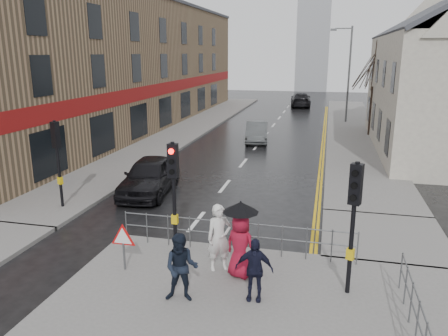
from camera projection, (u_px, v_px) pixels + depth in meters
The scene contains 22 objects.
ground at pixel (167, 258), 13.17m from camera, with size 120.00×120.00×0.00m, color black.
left_pavement at pixel (192, 126), 36.23m from camera, with size 4.00×44.00×0.14m, color #605E5B.
right_pavement at pixel (353, 128), 35.19m from camera, with size 4.00×40.00×0.14m, color #605E5B.
pavement_bridge_right at pixel (383, 237), 14.51m from camera, with size 4.00×4.20×0.14m, color #605E5B.
building_left_terrace at pixel (122, 65), 35.26m from camera, with size 8.00×42.00×10.00m, color #896F4F.
church_tower at pixel (314, 33), 68.81m from camera, with size 5.00×5.00×18.00m, color #979AA0.
traffic_signal_near_left at pixel (174, 178), 12.67m from camera, with size 0.28×0.27×3.40m.
traffic_signal_near_right at pixel (354, 206), 10.42m from camera, with size 0.34×0.33×3.40m.
traffic_signal_far_left at pixel (57, 149), 16.59m from camera, with size 0.34×0.33×3.40m.
guard_railing_front at pixel (235, 230), 13.07m from camera, with size 7.14×0.04×1.00m.
guard_railing_side at pixel (418, 313), 8.90m from camera, with size 0.04×4.54×1.00m.
warning_sign at pixel (123, 240), 11.94m from camera, with size 0.80×0.07×1.35m.
street_lamp at pixel (347, 68), 36.97m from camera, with size 1.83×0.25×8.00m.
tree_near at pixel (375, 65), 30.85m from camera, with size 2.40×2.40×6.58m.
tree_far at pixel (372, 71), 38.44m from camera, with size 2.40×2.40×5.64m.
pedestrian_a at pixel (219, 238), 11.97m from camera, with size 0.69×0.45×1.89m, color silver.
pedestrian_b at pixel (181, 268), 10.46m from camera, with size 0.84×0.65×1.72m, color black.
pedestrian_with_umbrella at pixel (240, 237), 11.53m from camera, with size 1.01×0.96×2.12m.
pedestrian_d at pixel (254, 269), 10.53m from camera, with size 0.93×0.39×1.59m, color black.
car_parked at pixel (150, 176), 19.04m from camera, with size 1.87×4.65×1.58m, color black.
car_mid at pixel (257, 132), 30.11m from camera, with size 1.45×4.14×1.37m, color #414445.
car_far at pixel (301, 100), 49.62m from camera, with size 2.18×5.36×1.55m, color black.
Camera 1 is at (4.46, -11.30, 6.00)m, focal length 35.00 mm.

